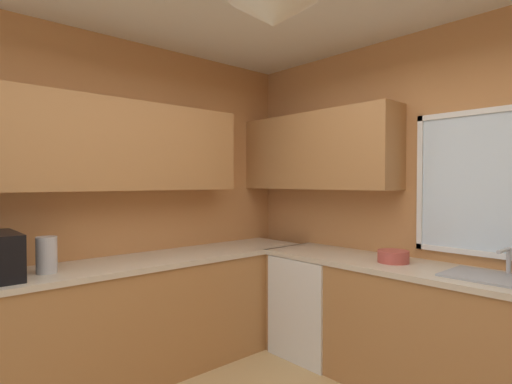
# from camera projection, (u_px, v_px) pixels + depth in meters

# --- Properties ---
(room_shell) EXTENTS (4.01, 3.77, 2.76)m
(room_shell) POSITION_uv_depth(u_px,v_px,m) (285.00, 134.00, 2.41)
(room_shell) COLOR #C6844C
(room_shell) RESTS_ON ground_plane
(counter_run_left) EXTENTS (0.65, 3.38, 0.91)m
(counter_run_left) POSITION_uv_depth(u_px,v_px,m) (122.00, 322.00, 3.07)
(counter_run_left) COLOR #AD7542
(counter_run_left) RESTS_ON ground_plane
(counter_run_back) EXTENTS (3.10, 0.65, 0.91)m
(counter_run_back) POSITION_uv_depth(u_px,v_px,m) (456.00, 340.00, 2.71)
(counter_run_back) COLOR #AD7542
(counter_run_back) RESTS_ON ground_plane
(dishwasher) EXTENTS (0.60, 0.60, 0.87)m
(dishwasher) POSITION_uv_depth(u_px,v_px,m) (316.00, 305.00, 3.58)
(dishwasher) COLOR white
(dishwasher) RESTS_ON ground_plane
(kettle) EXTENTS (0.13, 0.13, 0.24)m
(kettle) POSITION_uv_depth(u_px,v_px,m) (47.00, 255.00, 2.69)
(kettle) COLOR #B7B7BC
(kettle) RESTS_ON counter_run_left
(sink_assembly) EXTENTS (0.63, 0.40, 0.19)m
(sink_assembly) POSITION_uv_depth(u_px,v_px,m) (501.00, 278.00, 2.52)
(sink_assembly) COLOR #9EA0A5
(sink_assembly) RESTS_ON counter_run_back
(bowl) EXTENTS (0.23, 0.23, 0.09)m
(bowl) POSITION_uv_depth(u_px,v_px,m) (393.00, 257.00, 3.05)
(bowl) COLOR #B74C42
(bowl) RESTS_ON counter_run_back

